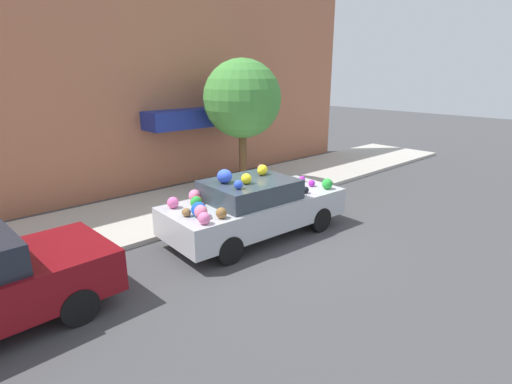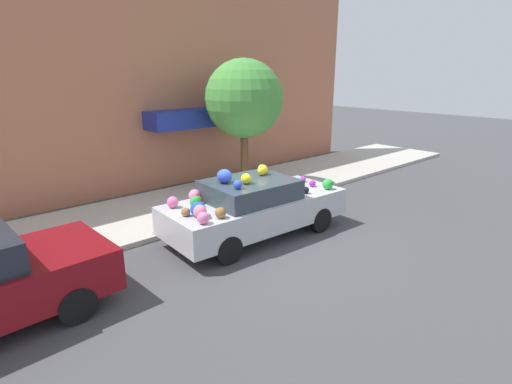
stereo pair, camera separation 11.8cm
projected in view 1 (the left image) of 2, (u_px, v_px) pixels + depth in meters
The scene contains 6 objects.
ground_plane at pixel (253, 233), 9.21m from camera, with size 60.00×60.00×0.00m, color #424244.
sidewalk_curb at pixel (188, 204), 11.09m from camera, with size 24.00×3.20×0.11m.
building_facade at pixel (143, 86), 11.80m from camera, with size 18.00×1.20×6.42m.
street_tree at pixel (242, 99), 11.93m from camera, with size 2.34×2.34×3.86m.
fire_hydrant at pixel (207, 198), 10.27m from camera, with size 0.20×0.20×0.70m.
art_car at pixel (254, 206), 8.89m from camera, with size 4.28×1.91×1.61m.
Camera 1 is at (-5.72, -6.33, 3.59)m, focal length 28.00 mm.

